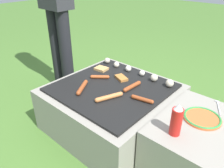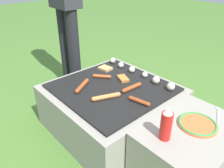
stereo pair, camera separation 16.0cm
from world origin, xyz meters
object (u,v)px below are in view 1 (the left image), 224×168
object	(u,v)px
plate_colorful	(202,118)
condiment_bottle	(176,120)
sausage_front_center	(109,97)
fork_utensil	(218,107)

from	to	relation	value
plate_colorful	condiment_bottle	xyz separation A→B (m)	(-0.06, -0.22, 0.08)
sausage_front_center	plate_colorful	bearing A→B (deg)	20.07
fork_utensil	condiment_bottle	bearing A→B (deg)	-102.78
condiment_bottle	fork_utensil	size ratio (longest dim) A/B	1.20
plate_colorful	condiment_bottle	distance (m)	0.24
plate_colorful	fork_utensil	xyz separation A→B (m)	(0.03, 0.18, -0.01)
plate_colorful	condiment_bottle	size ratio (longest dim) A/B	1.15
sausage_front_center	plate_colorful	distance (m)	0.59
sausage_front_center	fork_utensil	bearing A→B (deg)	33.59
plate_colorful	fork_utensil	world-z (taller)	plate_colorful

